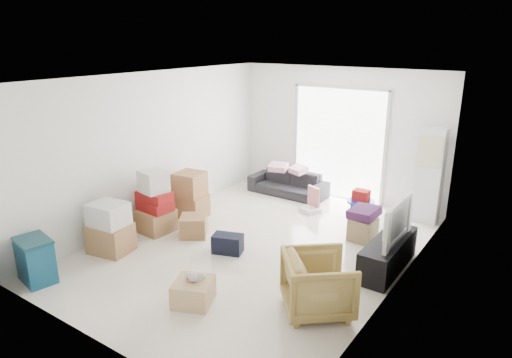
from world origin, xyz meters
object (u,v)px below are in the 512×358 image
object	(u,v)px
tv_console	(388,254)
television	(390,235)
storage_bins	(36,260)
ottoman	(363,229)
sofa	(288,180)
ac_tower	(429,176)
wood_crate	(193,292)
armchair	(318,281)
kids_table	(361,200)

from	to	relation	value
tv_console	television	bearing A→B (deg)	90.00
storage_bins	ottoman	bearing A→B (deg)	49.94
television	sofa	distance (m)	3.54
ac_tower	sofa	world-z (taller)	ac_tower
ottoman	wood_crate	bearing A→B (deg)	-109.34
sofa	armchair	distance (m)	4.38
sofa	ac_tower	bearing A→B (deg)	3.05
wood_crate	television	bearing A→B (deg)	52.79
television	storage_bins	size ratio (longest dim) A/B	1.67
wood_crate	tv_console	bearing A→B (deg)	52.79
kids_table	wood_crate	bearing A→B (deg)	-100.93
tv_console	television	xyz separation A→B (m)	(0.00, 0.00, 0.30)
ac_tower	television	xyz separation A→B (m)	(0.05, -2.18, -0.34)
television	ottoman	world-z (taller)	television
sofa	wood_crate	bearing A→B (deg)	-74.86
television	wood_crate	bearing A→B (deg)	143.28
wood_crate	sofa	bearing A→B (deg)	105.11
kids_table	wood_crate	world-z (taller)	kids_table
storage_bins	television	bearing A→B (deg)	38.53
tv_console	kids_table	xyz separation A→B (m)	(-1.02, 1.43, 0.21)
sofa	storage_bins	world-z (taller)	sofa
armchair	wood_crate	world-z (taller)	armchair
sofa	kids_table	world-z (taller)	sofa
ac_tower	storage_bins	bearing A→B (deg)	-126.10
television	storage_bins	world-z (taller)	storage_bins
armchair	storage_bins	xyz separation A→B (m)	(-3.55, -1.57, -0.09)
storage_bins	wood_crate	world-z (taller)	storage_bins
ottoman	kids_table	size ratio (longest dim) A/B	0.63
storage_bins	kids_table	xyz separation A→B (m)	(2.88, 4.54, 0.12)
tv_console	sofa	distance (m)	3.54
sofa	storage_bins	size ratio (longest dim) A/B	2.67
tv_console	sofa	xyz separation A→B (m)	(-2.90, 2.03, 0.10)
storage_bins	kids_table	size ratio (longest dim) A/B	1.02
storage_bins	kids_table	world-z (taller)	storage_bins
storage_bins	ac_tower	bearing A→B (deg)	53.90
television	ottoman	bearing A→B (deg)	43.56
sofa	ottoman	size ratio (longest dim) A/B	4.31
ottoman	kids_table	bearing A→B (deg)	115.59
television	armchair	size ratio (longest dim) A/B	1.28
tv_console	wood_crate	xyz separation A→B (m)	(-1.73, -2.29, -0.08)
sofa	television	bearing A→B (deg)	-34.90
storage_bins	ottoman	xyz separation A→B (m)	(3.22, 3.83, -0.12)
television	armchair	distance (m)	1.58
sofa	wood_crate	size ratio (longest dim) A/B	3.60
ac_tower	ottoman	world-z (taller)	ac_tower
storage_bins	wood_crate	xyz separation A→B (m)	(2.17, 0.82, -0.16)
armchair	ottoman	world-z (taller)	armchair
sofa	armchair	xyz separation A→B (m)	(2.55, -3.56, 0.08)
sofa	ottoman	distance (m)	2.58
wood_crate	kids_table	bearing A→B (deg)	79.07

